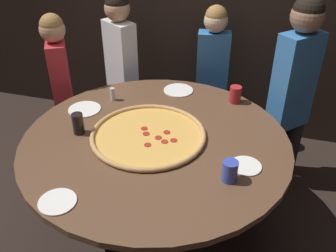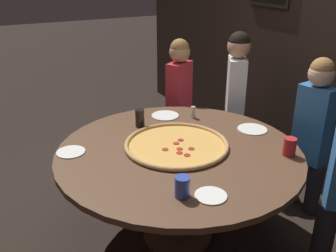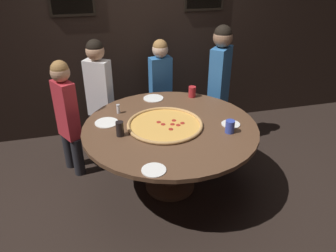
# 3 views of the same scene
# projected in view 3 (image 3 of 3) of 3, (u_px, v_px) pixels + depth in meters

# --- Properties ---
(ground_plane) EXTENTS (24.00, 24.00, 0.00)m
(ground_plane) POSITION_uv_depth(u_px,v_px,m) (170.00, 186.00, 3.53)
(ground_plane) COLOR black
(back_wall) EXTENTS (6.40, 0.08, 2.60)m
(back_wall) POSITION_uv_depth(u_px,v_px,m) (142.00, 33.00, 4.13)
(back_wall) COLOR black
(back_wall) RESTS_ON ground_plane
(dining_table) EXTENTS (1.69, 1.69, 0.74)m
(dining_table) POSITION_uv_depth(u_px,v_px,m) (170.00, 136.00, 3.23)
(dining_table) COLOR brown
(dining_table) RESTS_ON ground_plane
(giant_pizza) EXTENTS (0.74, 0.74, 0.03)m
(giant_pizza) POSITION_uv_depth(u_px,v_px,m) (165.00, 124.00, 3.16)
(giant_pizza) COLOR #E5A84C
(giant_pizza) RESTS_ON dining_table
(drink_cup_by_shaker) EXTENTS (0.09, 0.09, 0.12)m
(drink_cup_by_shaker) POSITION_uv_depth(u_px,v_px,m) (230.00, 127.00, 3.03)
(drink_cup_by_shaker) COLOR #384CB7
(drink_cup_by_shaker) RESTS_ON dining_table
(drink_cup_far_left) EXTENTS (0.07, 0.07, 0.14)m
(drink_cup_far_left) POSITION_uv_depth(u_px,v_px,m) (120.00, 129.00, 2.97)
(drink_cup_far_left) COLOR black
(drink_cup_far_left) RESTS_ON dining_table
(drink_cup_front_edge) EXTENTS (0.08, 0.08, 0.12)m
(drink_cup_front_edge) POSITION_uv_depth(u_px,v_px,m) (192.00, 92.00, 3.75)
(drink_cup_front_edge) COLOR #B22328
(drink_cup_front_edge) RESTS_ON dining_table
(white_plate_far_back) EXTENTS (0.23, 0.23, 0.01)m
(white_plate_far_back) POSITION_uv_depth(u_px,v_px,m) (153.00, 98.00, 3.73)
(white_plate_far_back) COLOR white
(white_plate_far_back) RESTS_ON dining_table
(white_plate_near_front) EXTENTS (0.23, 0.23, 0.01)m
(white_plate_near_front) POSITION_uv_depth(u_px,v_px,m) (107.00, 123.00, 3.21)
(white_plate_near_front) COLOR white
(white_plate_near_front) RESTS_ON dining_table
(white_plate_right_side) EXTENTS (0.19, 0.19, 0.01)m
(white_plate_right_side) POSITION_uv_depth(u_px,v_px,m) (154.00, 170.00, 2.53)
(white_plate_right_side) COLOR white
(white_plate_right_side) RESTS_ON dining_table
(white_plate_left_side) EXTENTS (0.18, 0.18, 0.01)m
(white_plate_left_side) POSITION_uv_depth(u_px,v_px,m) (231.00, 124.00, 3.19)
(white_plate_left_side) COLOR white
(white_plate_left_side) RESTS_ON dining_table
(condiment_shaker) EXTENTS (0.04, 0.04, 0.10)m
(condiment_shaker) POSITION_uv_depth(u_px,v_px,m) (118.00, 109.00, 3.38)
(condiment_shaker) COLOR silver
(condiment_shaker) RESTS_ON dining_table
(diner_centre_back) EXTENTS (0.33, 0.19, 1.30)m
(diner_centre_back) POSITION_uv_depth(u_px,v_px,m) (161.00, 84.00, 4.16)
(diner_centre_back) COLOR #232328
(diner_centre_back) RESTS_ON ground_plane
(diner_side_left) EXTENTS (0.36, 0.29, 1.39)m
(diner_side_left) POSITION_uv_depth(u_px,v_px,m) (99.00, 91.00, 3.82)
(diner_side_left) COLOR #232328
(diner_side_left) RESTS_ON ground_plane
(diner_far_right) EXTENTS (0.26, 0.34, 1.30)m
(diner_far_right) POSITION_uv_depth(u_px,v_px,m) (67.00, 112.00, 3.44)
(diner_far_right) COLOR #232328
(diner_far_right) RESTS_ON ground_plane
(diner_side_right) EXTENTS (0.36, 0.36, 1.50)m
(diner_side_right) POSITION_uv_depth(u_px,v_px,m) (219.00, 80.00, 3.95)
(diner_side_right) COLOR #232328
(diner_side_right) RESTS_ON ground_plane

